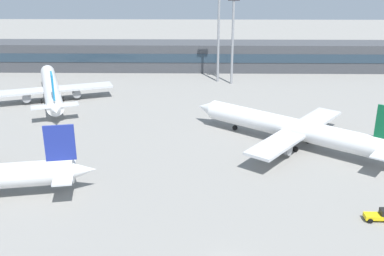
% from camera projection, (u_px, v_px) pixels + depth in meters
% --- Properties ---
extents(ground_plane, '(400.00, 400.00, 0.00)m').
position_uv_depth(ground_plane, '(217.00, 142.00, 90.82)').
color(ground_plane, gray).
extents(terminal_building, '(154.13, 12.13, 9.00)m').
position_uv_depth(terminal_building, '(211.00, 56.00, 149.69)').
color(terminal_building, '#3F4247').
rests_on(terminal_building, ground_plane).
extents(airplane_mid, '(38.63, 31.58, 11.39)m').
position_uv_depth(airplane_mid, '(292.00, 128.00, 88.45)').
color(airplane_mid, white).
rests_on(airplane_mid, ground_plane).
extents(airplane_far, '(30.80, 43.02, 11.05)m').
position_uv_depth(airplane_far, '(51.00, 87.00, 117.20)').
color(airplane_far, white).
rests_on(airplane_far, ground_plane).
extents(baggage_tug_yellow, '(3.61, 1.84, 1.75)m').
position_uv_depth(baggage_tug_yellow, '(379.00, 215.00, 63.25)').
color(baggage_tug_yellow, yellow).
rests_on(baggage_tug_yellow, ground_plane).
extents(floodlight_tower_west, '(3.20, 0.80, 27.76)m').
position_uv_depth(floodlight_tower_west, '(219.00, 28.00, 130.70)').
color(floodlight_tower_west, gray).
rests_on(floodlight_tower_west, ground_plane).
extents(floodlight_tower_east, '(3.20, 0.80, 24.98)m').
position_uv_depth(floodlight_tower_east, '(233.00, 34.00, 128.70)').
color(floodlight_tower_east, gray).
rests_on(floodlight_tower_east, ground_plane).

